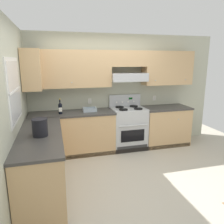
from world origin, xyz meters
TOP-DOWN VIEW (x-y plane):
  - ground_plane at (0.00, 0.00)m, footprint 7.04×7.04m
  - wall_back at (0.41, 1.53)m, footprint 4.68×0.57m
  - wall_left at (-1.59, 0.23)m, footprint 0.47×4.00m
  - counter_back_run at (0.17, 1.24)m, footprint 3.60×0.65m
  - counter_left_run at (-1.24, -0.00)m, footprint 0.63×1.91m
  - stove at (0.59, 1.25)m, footprint 0.76×0.62m
  - wine_bottle at (-0.90, 1.19)m, footprint 0.08×0.08m
  - bowl at (-0.29, 1.28)m, footprint 0.29×0.23m
  - bucket at (-1.23, -0.12)m, footprint 0.23×0.23m

SIDE VIEW (x-z plane):
  - ground_plane at x=0.00m, z-range 0.00..0.00m
  - counter_back_run at x=0.17m, z-range 0.00..0.91m
  - counter_left_run at x=-1.24m, z-range 0.00..0.91m
  - stove at x=0.59m, z-range -0.12..1.08m
  - bowl at x=-0.29m, z-range 0.90..0.97m
  - wine_bottle at x=-0.90m, z-range 0.88..1.19m
  - bucket at x=-1.23m, z-range 0.92..1.17m
  - wall_left at x=-1.59m, z-range 0.07..2.62m
  - wall_back at x=0.41m, z-range 0.20..2.75m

